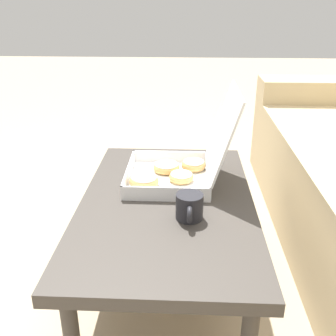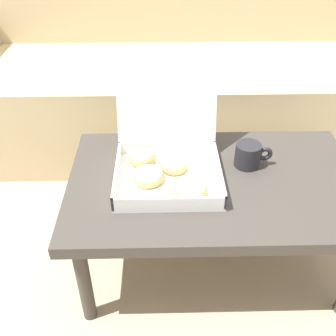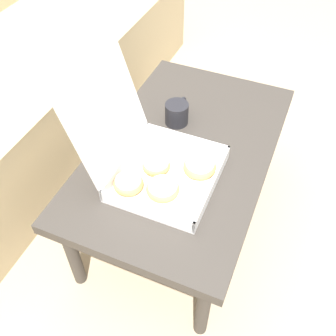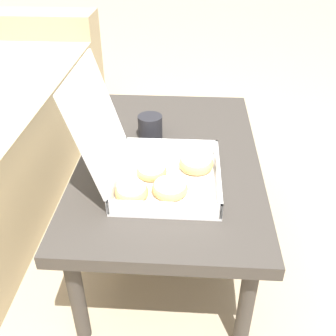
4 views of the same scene
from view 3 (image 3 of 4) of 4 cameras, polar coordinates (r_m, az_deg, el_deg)
The scene contains 4 objects.
ground_plane at distance 1.70m, azimuth -2.61°, elevation -5.05°, with size 12.00×12.00×0.00m, color tan.
coffee_table at distance 1.40m, azimuth 2.32°, elevation 1.84°, with size 0.96×0.59×0.39m.
pastry_box at distance 1.23m, azimuth -1.98°, elevation 0.69°, with size 0.34×0.40×0.35m.
coffee_mug at distance 1.44m, azimuth 1.32°, elevation 8.01°, with size 0.13×0.09×0.08m.
Camera 3 is at (-0.93, -0.47, 1.34)m, focal length 42.00 mm.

